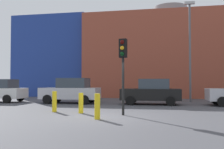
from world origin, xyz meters
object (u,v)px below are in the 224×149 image
object	(u,v)px
traffic_light_island	(123,59)
bollard_yellow_2	(81,103)
parked_car_2	(151,92)
bollard_yellow_1	(97,106)
parked_car_1	(71,91)
bollard_yellow_0	(54,102)
street_lamp	(190,45)

from	to	relation	value
traffic_light_island	bollard_yellow_2	bearing A→B (deg)	-89.25
parked_car_2	bollard_yellow_1	world-z (taller)	parked_car_2
parked_car_1	bollard_yellow_1	bearing A→B (deg)	117.32
bollard_yellow_0	bollard_yellow_2	world-z (taller)	bollard_yellow_0
street_lamp	bollard_yellow_0	bearing A→B (deg)	-134.61
parked_car_1	bollard_yellow_2	xyz separation A→B (m)	(2.57, -5.67, -0.42)
traffic_light_island	bollard_yellow_0	bearing A→B (deg)	-89.80
parked_car_2	bollard_yellow_0	xyz separation A→B (m)	(-4.91, -5.38, -0.35)
bollard_yellow_2	traffic_light_island	bearing A→B (deg)	-9.43
parked_car_2	bollard_yellow_2	bearing A→B (deg)	59.35
bollard_yellow_2	bollard_yellow_0	bearing A→B (deg)	169.25
traffic_light_island	bollard_yellow_0	xyz separation A→B (m)	(-3.74, 0.66, -2.13)
bollard_yellow_1	bollard_yellow_0	bearing A→B (deg)	143.23
parked_car_2	bollard_yellow_1	xyz separation A→B (m)	(-2.05, -7.51, -0.35)
bollard_yellow_0	bollard_yellow_2	xyz separation A→B (m)	(1.55, -0.29, -0.03)
parked_car_1	parked_car_2	size ratio (longest dim) A/B	1.04
parked_car_1	bollard_yellow_0	world-z (taller)	parked_car_1
parked_car_1	street_lamp	distance (m)	9.95
traffic_light_island	bollard_yellow_1	distance (m)	2.74
parked_car_1	bollard_yellow_0	size ratio (longest dim) A/B	3.97
parked_car_1	traffic_light_island	size ratio (longest dim) A/B	1.19
parked_car_2	traffic_light_island	distance (m)	6.40
traffic_light_island	bollard_yellow_2	distance (m)	3.10
bollard_yellow_0	bollard_yellow_2	bearing A→B (deg)	-10.75
traffic_light_island	parked_car_1	bearing A→B (deg)	-131.53
traffic_light_island	bollard_yellow_2	xyz separation A→B (m)	(-2.19, 0.36, -2.17)
bollard_yellow_0	street_lamp	xyz separation A→B (m)	(7.88, 7.99, 3.97)
parked_car_1	bollard_yellow_2	bearing A→B (deg)	114.41
street_lamp	traffic_light_island	bearing A→B (deg)	-115.57
bollard_yellow_1	street_lamp	bearing A→B (deg)	63.61
parked_car_1	parked_car_2	xyz separation A→B (m)	(5.94, -0.00, -0.04)
bollard_yellow_0	bollard_yellow_1	distance (m)	3.57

